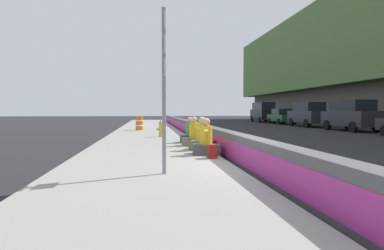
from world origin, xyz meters
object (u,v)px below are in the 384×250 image
seated_person_foreground (206,143)px  parked_car_midline (308,114)px  parked_car_farther (263,112)px  seated_person_middle (202,139)px  seated_person_far (190,134)px  seated_person_rear (194,136)px  fire_hydrant (161,128)px  backpack (212,151)px  construction_barrel (139,123)px  parked_car_fourth (351,115)px  parked_car_far (282,116)px  route_sign_post (164,78)px

seated_person_foreground → parked_car_midline: parked_car_midline is taller
parked_car_farther → seated_person_middle: bearing=156.2°
seated_person_middle → seated_person_far: (2.64, 0.09, -0.02)m
seated_person_far → seated_person_rear: bearing=-179.5°
fire_hydrant → seated_person_foreground: 7.15m
seated_person_far → backpack: 4.73m
fire_hydrant → seated_person_rear: size_ratio=0.77×
seated_person_far → seated_person_foreground: bearing=-179.8°
seated_person_rear → parked_car_farther: size_ratio=0.22×
seated_person_middle → parked_car_farther: bearing=-23.8°
backpack → seated_person_middle: bearing=-1.4°
seated_person_foreground → construction_barrel: size_ratio=1.21×
parked_car_fourth → fire_hydrant: bearing=109.8°
parked_car_midline → fire_hydrant: bearing=129.2°
seated_person_rear → seated_person_middle: bearing=-176.8°
fire_hydrant → parked_car_far: parked_car_far is taller
fire_hydrant → parked_car_farther: (23.54, -14.16, 0.77)m
backpack → seated_person_rear: bearing=0.5°
backpack → parked_car_farther: size_ratio=0.08×
seated_person_middle → parked_car_midline: parked_car_midline is taller
backpack → parked_car_fourth: (13.05, -13.07, 0.85)m
backpack → parked_car_far: bearing=-27.0°
seated_person_middle → parked_car_fourth: parked_car_fourth is taller
fire_hydrant → parked_car_midline: 18.29m
seated_person_middle → parked_car_far: parked_car_far is taller
construction_barrel → fire_hydrant: bearing=-168.0°
seated_person_rear → construction_barrel: bearing=13.0°
seated_person_rear → parked_car_far: (22.19, -13.11, 0.37)m
backpack → parked_car_farther: 34.05m
seated_person_foreground → parked_car_farther: bearing=-23.1°
parked_car_midline → seated_person_rear: bearing=140.7°
parked_car_farther → parked_car_far: bearing=-179.1°
parked_car_far → construction_barrel: bearing=127.1°
seated_person_middle → seated_person_rear: size_ratio=1.02×
seated_person_far → parked_car_far: parked_car_far is taller
construction_barrel → parked_car_midline: 16.41m
fire_hydrant → parked_car_far: 22.78m
construction_barrel → parked_car_farther: (17.51, -15.44, 0.73)m
parked_car_far → seated_person_far: bearing=148.0°
seated_person_middle → parked_car_fourth: 17.03m
backpack → route_sign_post: bearing=145.3°
route_sign_post → seated_person_far: size_ratio=3.25×
fire_hydrant → seated_person_far: (-3.19, -1.12, -0.10)m
seated_person_middle → parked_car_midline: size_ratio=0.24×
route_sign_post → seated_person_rear: (5.66, -1.46, -1.74)m
seated_person_rear → parked_car_fourth: 16.22m
construction_barrel → seated_person_far: bearing=-165.4°
route_sign_post → construction_barrel: 16.21m
seated_person_middle → seated_person_far: bearing=1.9°
seated_person_rear → parked_car_midline: 20.62m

